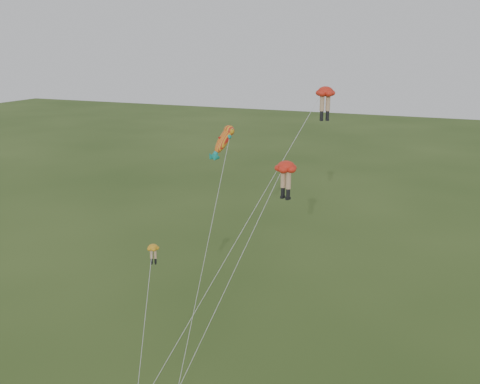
% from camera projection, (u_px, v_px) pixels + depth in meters
% --- Properties ---
extents(legs_kite_red_high, '(8.89, 15.89, 19.60)m').
position_uv_depth(legs_kite_red_high, '(323.00, 98.00, 39.71)').
color(legs_kite_red_high, red).
rests_on(legs_kite_red_high, ground).
extents(legs_kite_red_mid, '(5.72, 10.72, 15.02)m').
position_uv_depth(legs_kite_red_mid, '(285.00, 172.00, 36.30)').
color(legs_kite_red_mid, red).
rests_on(legs_kite_red_mid, ground).
extents(legs_kite_yellow, '(3.47, 8.28, 8.91)m').
position_uv_depth(legs_kite_yellow, '(152.00, 257.00, 37.78)').
color(legs_kite_yellow, orange).
rests_on(legs_kite_yellow, ground).
extents(fish_kite, '(2.61, 13.11, 16.77)m').
position_uv_depth(fish_kite, '(224.00, 141.00, 41.37)').
color(fish_kite, gold).
rests_on(fish_kite, ground).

